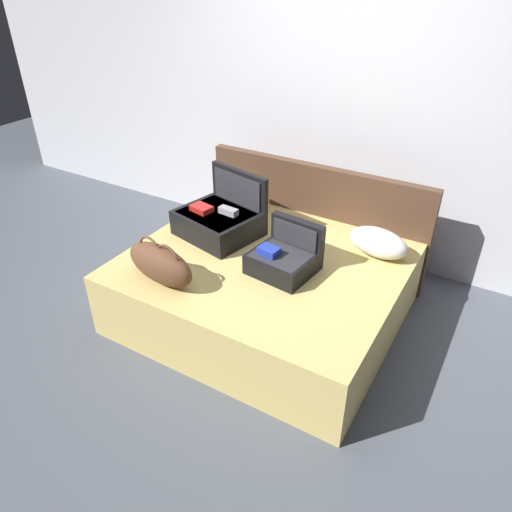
# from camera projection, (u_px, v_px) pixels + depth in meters

# --- Properties ---
(ground_plane) EXTENTS (12.00, 12.00, 0.00)m
(ground_plane) POSITION_uv_depth(u_px,v_px,m) (236.00, 345.00, 3.34)
(ground_plane) COLOR #4C515B
(back_wall) EXTENTS (8.00, 0.10, 2.60)m
(back_wall) POSITION_uv_depth(u_px,v_px,m) (342.00, 103.00, 3.85)
(back_wall) COLOR silver
(back_wall) RESTS_ON ground
(bed) EXTENTS (1.87, 1.61, 0.49)m
(bed) POSITION_uv_depth(u_px,v_px,m) (264.00, 288.00, 3.50)
(bed) COLOR tan
(bed) RESTS_ON ground
(headboard) EXTENTS (1.91, 0.08, 0.91)m
(headboard) POSITION_uv_depth(u_px,v_px,m) (314.00, 217.00, 4.00)
(headboard) COLOR #4C3323
(headboard) RESTS_ON ground
(hard_case_large) EXTENTS (0.66, 0.61, 0.46)m
(hard_case_large) POSITION_uv_depth(u_px,v_px,m) (220.00, 219.00, 3.63)
(hard_case_large) COLOR black
(hard_case_large) RESTS_ON bed
(hard_case_medium) EXTENTS (0.44, 0.43, 0.33)m
(hard_case_medium) POSITION_uv_depth(u_px,v_px,m) (284.00, 258.00, 3.21)
(hard_case_medium) COLOR black
(hard_case_medium) RESTS_ON bed
(duffel_bag) EXTENTS (0.58, 0.28, 0.30)m
(duffel_bag) POSITION_uv_depth(u_px,v_px,m) (160.00, 264.00, 3.09)
(duffel_bag) COLOR brown
(duffel_bag) RESTS_ON bed
(pillow_near_headboard) EXTENTS (0.48, 0.33, 0.19)m
(pillow_near_headboard) POSITION_uv_depth(u_px,v_px,m) (378.00, 243.00, 3.39)
(pillow_near_headboard) COLOR white
(pillow_near_headboard) RESTS_ON bed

